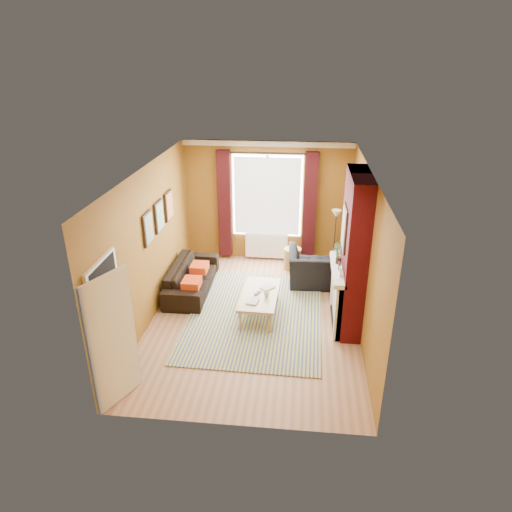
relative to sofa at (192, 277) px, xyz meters
name	(u,v)px	position (x,y,z in m)	size (l,w,h in m)	color
ground	(255,317)	(1.42, -0.95, -0.29)	(5.50, 5.50, 0.00)	#986845
room_walls	(291,245)	(2.06, -0.67, 1.09)	(3.82, 5.54, 2.83)	brown
striped_rug	(255,315)	(1.43, -0.89, -0.28)	(2.55, 3.49, 0.02)	#304785
sofa	(192,277)	(0.00, 0.00, 0.00)	(2.01, 0.79, 0.59)	black
armchair	(316,268)	(2.58, 0.52, 0.09)	(1.18, 1.03, 0.77)	black
coffee_table	(260,296)	(1.50, -0.84, 0.11)	(0.72, 1.37, 0.45)	tan
wicker_stool	(292,259)	(2.06, 1.24, -0.05)	(0.51, 0.51, 0.49)	olive
floor_lamp	(336,224)	(2.97, 1.20, 0.86)	(0.24, 0.24, 1.46)	black
book_a	(248,300)	(1.32, -1.14, 0.17)	(0.19, 0.26, 0.02)	#999999
book_b	(264,286)	(1.56, -0.54, 0.16)	(0.19, 0.26, 0.02)	#999999
mug	(267,295)	(1.64, -0.95, 0.20)	(0.11, 0.11, 0.10)	#999999
tv_remote	(257,293)	(1.46, -0.85, 0.16)	(0.12, 0.17, 0.02)	#262628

